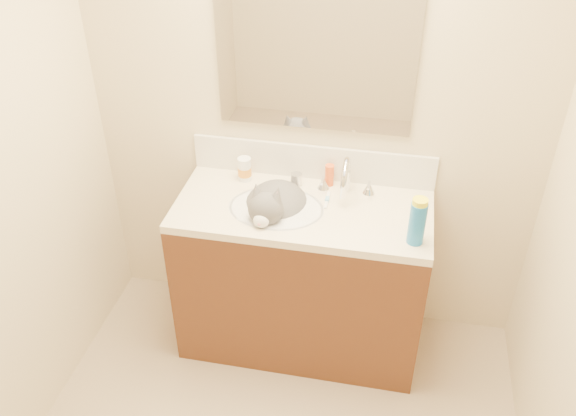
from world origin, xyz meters
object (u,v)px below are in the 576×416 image
at_px(faucet, 346,180).
at_px(cat, 275,208).
at_px(amber_bottle, 329,175).
at_px(vanity_cabinet, 301,280).
at_px(pill_bottle, 245,169).
at_px(spray_can, 417,223).
at_px(basin, 276,220).
at_px(silver_jar, 296,179).

xyz_separation_m(faucet, cat, (-0.31, -0.14, -0.11)).
bearing_deg(cat, amber_bottle, 49.02).
relative_size(vanity_cabinet, cat, 2.70).
bearing_deg(cat, pill_bottle, 141.98).
height_order(vanity_cabinet, spray_can, spray_can).
bearing_deg(faucet, cat, -156.36).
height_order(vanity_cabinet, pill_bottle, pill_bottle).
bearing_deg(basin, faucet, 29.12).
xyz_separation_m(vanity_cabinet, cat, (-0.13, 0.00, 0.43)).
bearing_deg(pill_bottle, basin, -45.96).
distance_m(vanity_cabinet, basin, 0.40).
height_order(basin, amber_bottle, amber_bottle).
height_order(vanity_cabinet, basin, basin).
height_order(amber_bottle, spray_can, spray_can).
bearing_deg(cat, vanity_cabinet, 5.36).
bearing_deg(faucet, silver_jar, 169.71).
xyz_separation_m(cat, silver_jar, (0.07, 0.18, 0.06)).
distance_m(amber_bottle, spray_can, 0.57).
height_order(silver_jar, amber_bottle, amber_bottle).
height_order(basin, silver_jar, silver_jar).
bearing_deg(vanity_cabinet, spray_can, -17.57).
relative_size(basin, pill_bottle, 3.75).
relative_size(basin, amber_bottle, 4.11).
bearing_deg(amber_bottle, cat, -136.40).
relative_size(basin, faucet, 1.61).
relative_size(vanity_cabinet, faucet, 4.29).
bearing_deg(vanity_cabinet, basin, -165.96).
xyz_separation_m(vanity_cabinet, faucet, (0.18, 0.14, 0.54)).
relative_size(cat, pill_bottle, 3.70).
bearing_deg(basin, pill_bottle, 134.04).
distance_m(faucet, cat, 0.36).
distance_m(vanity_cabinet, faucet, 0.58).
xyz_separation_m(faucet, amber_bottle, (-0.09, 0.08, -0.03)).
xyz_separation_m(vanity_cabinet, spray_can, (0.52, -0.16, 0.55)).
distance_m(cat, pill_bottle, 0.28).
height_order(faucet, pill_bottle, faucet).
bearing_deg(cat, spray_can, -8.74).
bearing_deg(faucet, amber_bottle, 138.17).
xyz_separation_m(silver_jar, spray_can, (0.58, -0.35, 0.07)).
relative_size(pill_bottle, amber_bottle, 1.10).
height_order(faucet, cat, faucet).
distance_m(pill_bottle, spray_can, 0.91).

